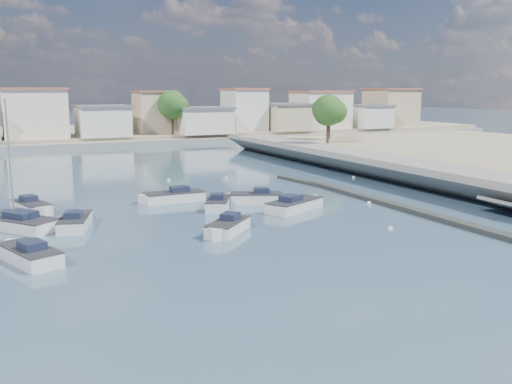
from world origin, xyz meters
The scene contains 17 objects.
ground centered at (0.00, 40.00, 0.00)m, with size 400.00×400.00×0.00m, color #273C4E.
seawall_walkway centered at (18.50, 13.00, 0.90)m, with size 5.00×90.00×1.80m, color slate.
breakwater centered at (6.90, 12.69, 0.17)m, with size 2.00×31.02×0.35m.
far_shore_land centered at (0.00, 92.00, 0.70)m, with size 160.00×40.00×1.40m, color gray.
far_shore_quay centered at (0.00, 71.00, 0.40)m, with size 160.00×2.50×0.80m, color slate.
far_town centered at (10.71, 76.92, 4.93)m, with size 113.01×12.80×8.35m.
shore_trees centered at (8.34, 68.11, 6.22)m, with size 74.56×38.32×7.92m.
motorboat_a centered at (-20.87, 6.94, 0.38)m, with size 3.36×5.29×1.48m.
motorboat_b centered at (-5.98, 15.94, 0.38)m, with size 3.33×4.50×1.48m.
motorboat_c centered at (-8.69, 20.02, 0.38)m, with size 5.66×2.03×1.48m.
motorboat_d centered at (-8.57, 7.87, 0.38)m, with size 4.08×4.09×1.48m.
motorboat_e centered at (-17.31, 14.01, 0.38)m, with size 2.99×5.02×1.48m.
motorboat_f centered at (-2.54, 16.63, 0.38)m, with size 4.89×3.31×1.48m.
motorboat_g centered at (-19.66, 20.30, 0.38)m, with size 2.90×5.02×1.48m.
motorboat_h centered at (-0.62, 12.66, 0.38)m, with size 5.74×4.19×1.48m.
sailboat centered at (-21.35, 15.66, 0.41)m, with size 5.95×6.81×9.00m.
mooring_buoys centered at (3.47, 16.14, 0.05)m, with size 18.97×36.08×0.37m.
Camera 1 is at (-22.35, -25.98, 9.36)m, focal length 40.00 mm.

